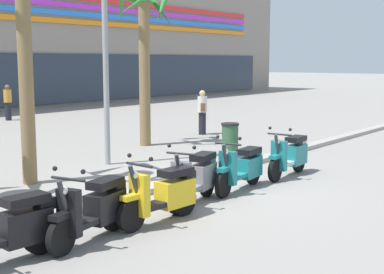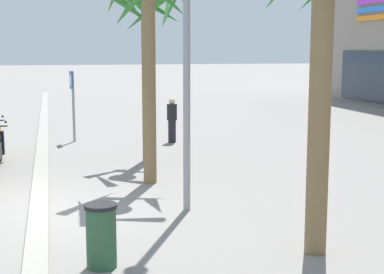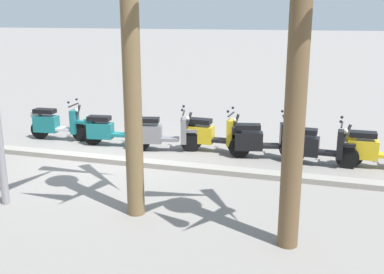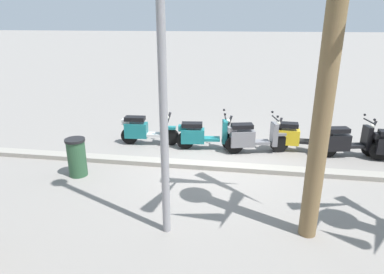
{
  "view_description": "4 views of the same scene",
  "coord_description": "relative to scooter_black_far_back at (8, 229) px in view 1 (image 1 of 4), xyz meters",
  "views": [
    {
      "loc": [
        -8.69,
        -6.98,
        2.61
      ],
      "look_at": [
        0.84,
        0.63,
        0.89
      ],
      "focal_mm": 50.7,
      "sensor_mm": 36.0,
      "label": 1
    },
    {
      "loc": [
        11.48,
        0.56,
        3.18
      ],
      "look_at": [
        0.14,
        3.32,
        1.4
      ],
      "focal_mm": 54.77,
      "sensor_mm": 36.0,
      "label": 2
    },
    {
      "loc": [
        -5.11,
        9.78,
        3.43
      ],
      "look_at": [
        -2.37,
        0.66,
        0.89
      ],
      "focal_mm": 42.91,
      "sensor_mm": 36.0,
      "label": 3
    },
    {
      "loc": [
        -0.75,
        8.23,
        3.66
      ],
      "look_at": [
        0.33,
        1.49,
        1.26
      ],
      "focal_mm": 31.5,
      "sensor_mm": 36.0,
      "label": 4
    }
  ],
  "objects": [
    {
      "name": "litter_bin",
      "position": [
        8.12,
        2.14,
        0.03
      ],
      "size": [
        0.48,
        0.48,
        0.95
      ],
      "color": "#2D5638",
      "rests_on": "ground"
    },
    {
      "name": "palm_tree_far_corner",
      "position": [
        8.31,
        5.44,
        3.29
      ],
      "size": [
        2.18,
        2.21,
        5.07
      ],
      "color": "olive",
      "rests_on": "ground"
    },
    {
      "name": "curb_strip",
      "position": [
        4.91,
        1.2,
        -0.4
      ],
      "size": [
        60.0,
        0.36,
        0.12
      ],
      "primitive_type": "cube",
      "color": "gray",
      "rests_on": "ground"
    },
    {
      "name": "scooter_black_second_in_line",
      "position": [
        1.33,
        -0.15,
        -0.0
      ],
      "size": [
        1.73,
        0.68,
        1.17
      ],
      "color": "black",
      "rests_on": "ground"
    },
    {
      "name": "ground_plane",
      "position": [
        4.91,
        0.93,
        -0.46
      ],
      "size": [
        200.0,
        200.0,
        0.0
      ],
      "primitive_type": "plane",
      "color": "gray"
    },
    {
      "name": "scooter_black_far_back",
      "position": [
        0.0,
        0.0,
        0.0
      ],
      "size": [
        1.73,
        0.56,
        1.17
      ],
      "color": "black",
      "rests_on": "ground"
    },
    {
      "name": "scooter_yellow_tail_end",
      "position": [
        2.64,
        -0.35,
        -0.0
      ],
      "size": [
        1.73,
        0.56,
        1.17
      ],
      "color": "black",
      "rests_on": "ground"
    },
    {
      "name": "scooter_teal_last_in_row",
      "position": [
        5.32,
        -0.1,
        -0.02
      ],
      "size": [
        1.85,
        0.59,
        1.17
      ],
      "color": "black",
      "rests_on": "ground"
    },
    {
      "name": "scooter_teal_mid_centre",
      "position": [
        7.12,
        -0.22,
        0.01
      ],
      "size": [
        1.8,
        0.56,
        1.17
      ],
      "color": "black",
      "rests_on": "ground"
    },
    {
      "name": "pedestrian_strolling_near_curb",
      "position": [
        9.72,
        15.09,
        0.36
      ],
      "size": [
        0.34,
        0.34,
        1.56
      ],
      "color": "black",
      "rests_on": "ground"
    },
    {
      "name": "pedestrian_by_palm_tree",
      "position": [
        11.39,
        5.59,
        0.37
      ],
      "size": [
        0.43,
        0.42,
        1.57
      ],
      "color": "black",
      "rests_on": "ground"
    },
    {
      "name": "scooter_grey_mid_front",
      "position": [
        3.9,
        -0.02,
        0.01
      ],
      "size": [
        1.81,
        0.73,
        1.17
      ],
      "color": "black",
      "rests_on": "ground"
    }
  ]
}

